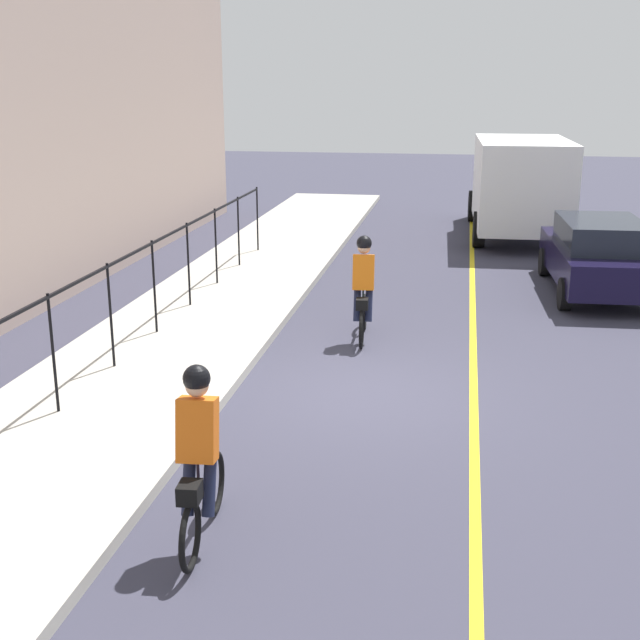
# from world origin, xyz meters

# --- Properties ---
(ground_plane) EXTENTS (80.00, 80.00, 0.00)m
(ground_plane) POSITION_xyz_m (0.00, 0.00, 0.00)
(ground_plane) COLOR #373746
(lane_line_centre) EXTENTS (36.00, 0.12, 0.01)m
(lane_line_centre) POSITION_xyz_m (0.00, -1.60, 0.00)
(lane_line_centre) COLOR yellow
(lane_line_centre) RESTS_ON ground
(sidewalk) EXTENTS (40.00, 3.20, 0.15)m
(sidewalk) POSITION_xyz_m (0.00, 3.40, 0.07)
(sidewalk) COLOR #AFAA9F
(sidewalk) RESTS_ON ground
(iron_fence) EXTENTS (16.32, 0.04, 1.60)m
(iron_fence) POSITION_xyz_m (1.00, 3.80, 1.33)
(iron_fence) COLOR black
(iron_fence) RESTS_ON sidewalk
(cyclist_lead) EXTENTS (1.71, 0.38, 1.83)m
(cyclist_lead) POSITION_xyz_m (2.53, 0.29, 0.91)
(cyclist_lead) COLOR black
(cyclist_lead) RESTS_ON ground
(cyclist_follow) EXTENTS (1.71, 0.38, 1.83)m
(cyclist_follow) POSITION_xyz_m (-4.25, 1.03, 0.91)
(cyclist_follow) COLOR black
(cyclist_follow) RESTS_ON ground
(patrol_sedan) EXTENTS (4.47, 2.08, 1.58)m
(patrol_sedan) POSITION_xyz_m (6.61, -4.14, 0.82)
(patrol_sedan) COLOR black
(patrol_sedan) RESTS_ON ground
(box_truck_background) EXTENTS (6.78, 2.70, 2.78)m
(box_truck_background) POSITION_xyz_m (13.11, -2.83, 1.55)
(box_truck_background) COLOR white
(box_truck_background) RESTS_ON ground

